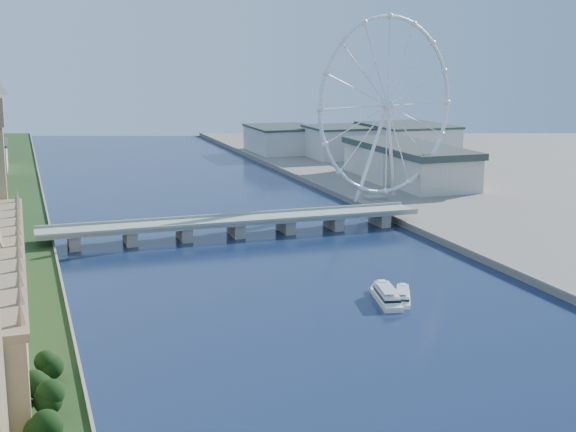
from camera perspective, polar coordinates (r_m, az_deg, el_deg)
name	(u,v)px	position (r m, az deg, el deg)	size (l,w,h in m)	color
westminster_bridge	(236,224)	(458.17, -3.73, -0.58)	(220.00, 22.00, 9.50)	gray
london_eye	(387,106)	(542.62, 7.08, 7.75)	(113.60, 39.12, 124.30)	silver
county_hall	(407,185)	(641.42, 8.48, 2.23)	(54.00, 144.00, 35.00)	beige
city_skyline	(203,151)	(715.12, -6.10, 4.62)	(505.00, 280.00, 32.00)	beige
tour_boat_near	(386,302)	(340.91, 7.01, -6.11)	(8.12, 31.68, 7.02)	silver
tour_boat_far	(403,301)	(343.59, 8.15, -6.00)	(6.52, 25.74, 5.65)	white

